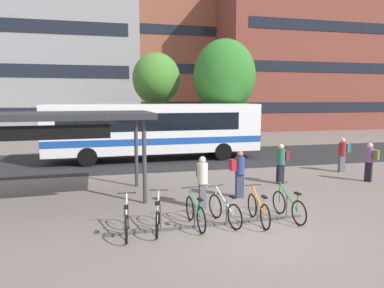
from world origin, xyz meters
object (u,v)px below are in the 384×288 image
at_px(commuter_olive_pack_3, 202,178).
at_px(commuter_red_pack_2, 239,171).
at_px(parked_bicycle_silver_1, 158,217).
at_px(transit_shelter, 49,118).
at_px(parked_bicycle_white_0, 127,221).
at_px(parked_bicycle_green_5, 289,206).
at_px(parked_bicycle_orange_4, 258,210).
at_px(commuter_maroon_pack_4, 281,161).
at_px(street_tree_1, 156,79).
at_px(city_bus, 156,129).
at_px(commuter_olive_pack_0, 370,160).
at_px(street_tree_0, 224,76).
at_px(parked_bicycle_green_2, 195,213).
at_px(parked_bicycle_silver_3, 225,210).
at_px(commuter_teal_pack_1, 343,152).

bearing_deg(commuter_olive_pack_3, commuter_red_pack_2, 119.81).
bearing_deg(parked_bicycle_silver_1, transit_shelter, 53.00).
xyz_separation_m(parked_bicycle_white_0, parked_bicycle_green_5, (4.66, 0.12, 0.00)).
bearing_deg(commuter_olive_pack_3, parked_bicycle_white_0, -52.78).
xyz_separation_m(parked_bicycle_orange_4, commuter_maroon_pack_4, (2.79, 3.99, 0.57)).
xyz_separation_m(parked_bicycle_silver_1, street_tree_1, (2.02, 16.12, 4.54)).
distance_m(city_bus, commuter_red_pack_2, 8.53).
distance_m(commuter_olive_pack_0, commuter_maroon_pack_4, 3.86).
distance_m(transit_shelter, street_tree_0, 14.23).
xyz_separation_m(city_bus, commuter_red_pack_2, (1.90, -8.28, -0.80)).
bearing_deg(commuter_red_pack_2, street_tree_1, 96.10).
height_order(transit_shelter, commuter_red_pack_2, transit_shelter).
xyz_separation_m(parked_bicycle_silver_1, commuter_maroon_pack_4, (5.63, 3.91, 0.57)).
relative_size(commuter_olive_pack_3, commuter_maroon_pack_4, 1.02).
height_order(parked_bicycle_green_5, street_tree_0, street_tree_0).
bearing_deg(street_tree_0, parked_bicycle_green_2, -111.38).
relative_size(city_bus, parked_bicycle_white_0, 7.01).
relative_size(parked_bicycle_white_0, transit_shelter, 0.25).
bearing_deg(parked_bicycle_silver_3, parked_bicycle_silver_1, 78.96).
relative_size(city_bus, commuter_maroon_pack_4, 7.26).
bearing_deg(commuter_maroon_pack_4, parked_bicycle_white_0, 20.72).
bearing_deg(parked_bicycle_white_0, commuter_teal_pack_1, -58.96).
bearing_deg(parked_bicycle_silver_3, parked_bicycle_green_2, 77.79).
height_order(city_bus, transit_shelter, city_bus).
height_order(parked_bicycle_orange_4, street_tree_1, street_tree_1).
relative_size(parked_bicycle_silver_1, transit_shelter, 0.24).
height_order(parked_bicycle_white_0, parked_bicycle_orange_4, same).
relative_size(parked_bicycle_silver_3, street_tree_1, 0.25).
bearing_deg(parked_bicycle_orange_4, commuter_olive_pack_0, -59.28).
bearing_deg(commuter_teal_pack_1, parked_bicycle_green_2, 33.55).
bearing_deg(commuter_olive_pack_3, commuter_maroon_pack_4, 122.21).
bearing_deg(parked_bicycle_green_2, commuter_maroon_pack_4, -54.43).
bearing_deg(street_tree_0, parked_bicycle_orange_4, -104.40).
height_order(commuter_olive_pack_3, commuter_maroon_pack_4, commuter_olive_pack_3).
height_order(parked_bicycle_green_2, parked_bicycle_green_5, same).
bearing_deg(street_tree_1, transit_shelter, -112.31).
relative_size(parked_bicycle_white_0, parked_bicycle_orange_4, 1.00).
xyz_separation_m(city_bus, commuter_teal_pack_1, (8.30, -5.39, -0.83)).
distance_m(parked_bicycle_white_0, parked_bicycle_silver_1, 0.83).
relative_size(parked_bicycle_green_5, transit_shelter, 0.25).
distance_m(parked_bicycle_silver_1, parked_bicycle_green_5, 3.83).
distance_m(parked_bicycle_white_0, commuter_red_pack_2, 4.79).
relative_size(parked_bicycle_green_5, street_tree_0, 0.23).
distance_m(parked_bicycle_silver_3, commuter_olive_pack_0, 8.25).
bearing_deg(parked_bicycle_green_2, parked_bicycle_silver_3, -92.51).
height_order(parked_bicycle_white_0, street_tree_1, street_tree_1).
distance_m(city_bus, street_tree_1, 6.31).
height_order(city_bus, commuter_olive_pack_3, city_bus).
bearing_deg(commuter_olive_pack_3, transit_shelter, -108.67).
bearing_deg(parked_bicycle_silver_3, street_tree_1, -14.47).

